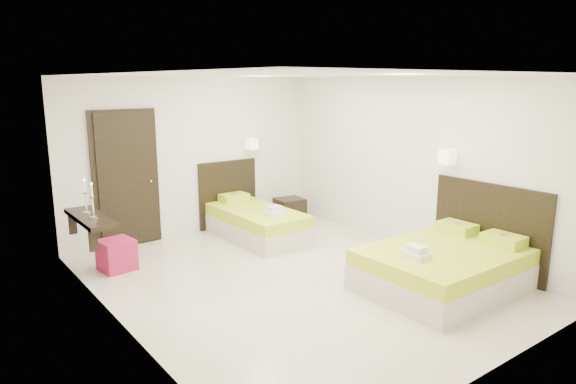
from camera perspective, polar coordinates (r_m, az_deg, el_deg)
floor at (r=6.78m, az=0.86°, el=-9.67°), size 5.50×5.50×0.00m
bed_single at (r=8.48m, az=-3.78°, el=-3.16°), size 1.12×1.87×1.55m
bed_double at (r=6.74m, az=17.25°, el=-7.72°), size 1.95×1.66×1.61m
nightstand at (r=9.40m, az=0.19°, el=-2.01°), size 0.53×0.49×0.43m
ottoman at (r=7.41m, az=-18.50°, el=-6.64°), size 0.47×0.47×0.42m
door at (r=8.24m, az=-17.53°, el=1.32°), size 1.02×0.15×2.14m
console_shelf at (r=7.01m, az=-21.16°, el=-2.75°), size 0.35×1.20×0.78m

